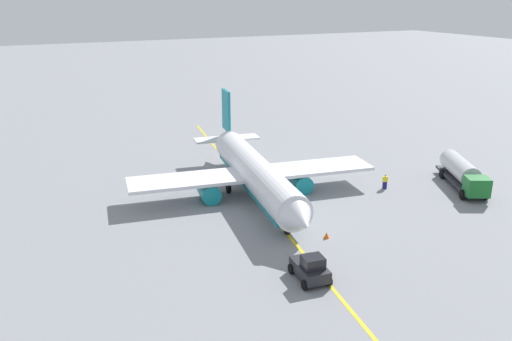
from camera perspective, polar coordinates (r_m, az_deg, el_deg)
ground_plane at (r=58.09m, az=0.00°, el=-2.80°), size 400.00×400.00×0.00m
airplane at (r=57.66m, az=-0.15°, el=-0.25°), size 31.02×27.65×9.50m
fuel_tanker at (r=64.72m, az=21.38°, el=-0.23°), size 10.72×6.97×3.15m
pushback_tug at (r=41.78m, az=5.89°, el=-10.44°), size 3.80×2.67×2.20m
refueling_worker at (r=61.87m, az=13.73°, el=-1.18°), size 0.55×0.62×1.71m
safety_cone_nose at (r=48.86m, az=7.61°, el=-6.93°), size 0.52×0.52×0.58m
taxi_line_marking at (r=58.09m, az=0.00°, el=-2.80°), size 66.85×10.64×0.01m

